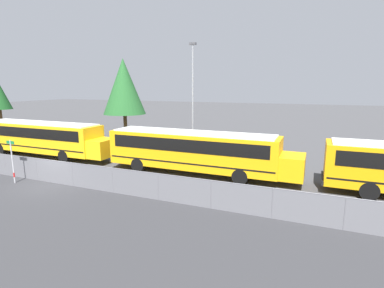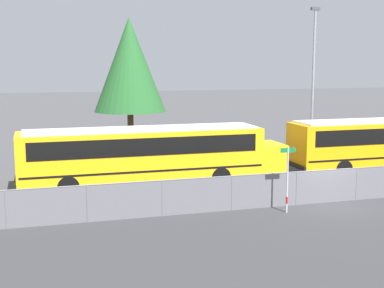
{
  "view_description": "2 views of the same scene",
  "coord_description": "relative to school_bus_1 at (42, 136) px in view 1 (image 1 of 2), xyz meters",
  "views": [
    {
      "loc": [
        15.65,
        -14.0,
        6.31
      ],
      "look_at": [
        7.76,
        4.92,
        2.34
      ],
      "focal_mm": 28.0,
      "sensor_mm": 36.0,
      "label": 1
    },
    {
      "loc": [
        -12.77,
        -21.25,
        6.39
      ],
      "look_at": [
        -4.67,
        6.13,
        2.05
      ],
      "focal_mm": 50.0,
      "sensor_mm": 36.0,
      "label": 2
    }
  ],
  "objects": [
    {
      "name": "school_bus_2",
      "position": [
        14.99,
        0.02,
        0.0
      ],
      "size": [
        14.07,
        2.57,
        3.09
      ],
      "color": "#EDA80F",
      "rests_on": "ground_plane"
    },
    {
      "name": "school_bus_1",
      "position": [
        0.0,
        0.0,
        0.0
      ],
      "size": [
        14.07,
        2.57,
        3.09
      ],
      "color": "yellow",
      "rests_on": "ground_plane"
    },
    {
      "name": "street_sign",
      "position": [
        4.68,
        -6.49,
        -0.33
      ],
      "size": [
        0.7,
        0.09,
        2.88
      ],
      "color": "#B7B7BC",
      "rests_on": "ground_plane"
    },
    {
      "name": "tree_0",
      "position": [
        1.06,
        11.31,
        4.39
      ],
      "size": [
        5.12,
        5.12,
        9.59
      ],
      "color": "#51381E",
      "rests_on": "ground_plane"
    },
    {
      "name": "light_pole",
      "position": [
        12.48,
        5.55,
        3.55
      ],
      "size": [
        0.6,
        0.24,
        10.03
      ],
      "color": "gray",
      "rests_on": "ground_plane"
    },
    {
      "name": "fence",
      "position": [
        7.2,
        -5.5,
        -1.06
      ],
      "size": [
        71.64,
        0.07,
        1.56
      ],
      "color": "#9EA0A5",
      "rests_on": "ground_plane"
    },
    {
      "name": "ground_plane",
      "position": [
        7.2,
        -5.5,
        -1.86
      ],
      "size": [
        200.0,
        200.0,
        0.0
      ],
      "primitive_type": "plane",
      "color": "#424244"
    }
  ]
}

